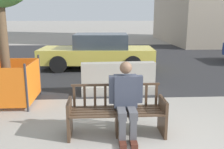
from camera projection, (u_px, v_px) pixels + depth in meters
name	position (u px, v px, depth m)	size (l,w,h in m)	color
street_asphalt	(113.00, 59.00, 12.24)	(120.00, 12.00, 0.01)	#28282B
street_bench	(117.00, 113.00, 4.39)	(1.69, 0.54, 0.88)	#473323
seated_person	(126.00, 98.00, 4.27)	(0.58, 0.72, 1.31)	#383D4C
jersey_barrier_centre	(118.00, 81.00, 6.82)	(2.03, 0.77, 0.84)	#9E998E
construction_fence	(7.00, 81.00, 5.98)	(1.30, 1.30, 1.07)	#2D2D33
car_taxi_near	(98.00, 52.00, 9.91)	(4.51, 2.01, 1.38)	#DBC64C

